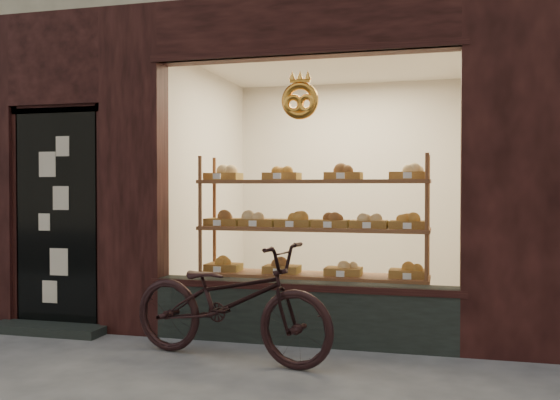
# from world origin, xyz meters

# --- Properties ---
(display_shelf) EXTENTS (2.20, 0.45, 1.70)m
(display_shelf) POSITION_xyz_m (0.45, 2.55, 0.87)
(display_shelf) COLOR brown
(display_shelf) RESTS_ON ground
(bicycle) EXTENTS (1.91, 1.00, 0.96)m
(bicycle) POSITION_xyz_m (-0.01, 1.47, 0.48)
(bicycle) COLOR black
(bicycle) RESTS_ON ground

